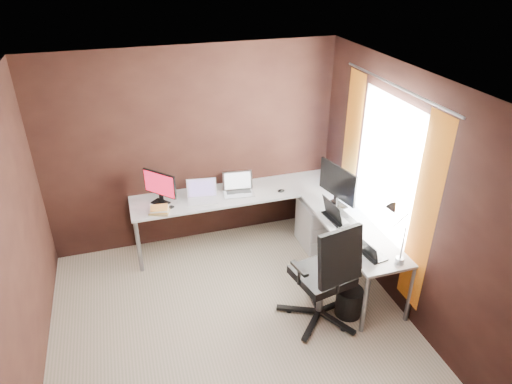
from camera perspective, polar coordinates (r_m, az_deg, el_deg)
room at (r=4.21m, az=1.01°, el=-2.75°), size 3.60×3.60×2.50m
desk at (r=5.45m, az=2.79°, el=-2.19°), size 2.65×2.25×0.73m
drawer_pedestal at (r=5.93m, az=7.70°, el=-3.92°), size 0.42×0.50×0.60m
monitor_left at (r=5.49m, az=-11.94°, el=0.76°), size 0.33×0.36×0.40m
monitor_right at (r=5.36m, az=10.17°, el=1.01°), size 0.20×0.62×0.51m
laptop_white at (r=5.56m, az=-6.73°, el=-0.43°), size 0.39×0.30×0.24m
laptop_silver at (r=5.69m, az=-2.22°, el=0.47°), size 0.40×0.30×0.25m
laptop_black_big at (r=5.21m, az=10.06°, el=-2.83°), size 0.30×0.40×0.25m
laptop_black_small at (r=4.70m, az=14.28°, el=-7.44°), size 0.22×0.28×0.17m
book_stack at (r=5.38m, az=-11.99°, el=-2.21°), size 0.27×0.24×0.07m
mouse_left at (r=5.44m, az=-10.64°, el=-1.87°), size 0.10×0.08×0.04m
mouse_corner at (r=5.71m, az=3.14°, el=0.15°), size 0.09×0.06×0.04m
desk_lamp at (r=4.49m, az=17.06°, el=-4.07°), size 0.20×0.24×0.64m
office_chair at (r=4.80m, az=8.41°, el=-12.19°), size 0.67×0.69×1.20m
wastebasket at (r=5.02m, az=11.53°, el=-13.29°), size 0.33×0.33×0.32m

